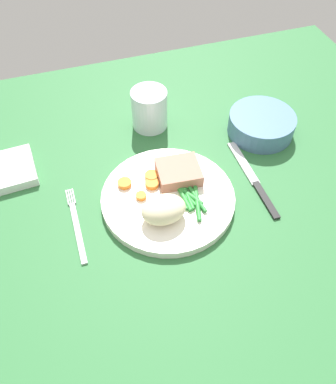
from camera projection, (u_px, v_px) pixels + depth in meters
dining_table at (165, 189)px, 76.41cm from camera, size 120.00×90.00×2.00cm
dinner_plate at (168, 198)px, 72.60cm from camera, size 24.51×24.51×1.60cm
meat_portion at (178, 172)px, 74.00cm from camera, size 8.51×7.65×2.48cm
mashed_potatoes at (164, 209)px, 67.16cm from camera, size 7.78×5.85×4.47cm
carrot_slices at (143, 183)px, 73.31cm from camera, size 7.86×6.20×1.00cm
green_beans at (190, 197)px, 71.20cm from camera, size 3.89×9.64×0.85cm
fork at (76, 225)px, 69.59cm from camera, size 1.44×16.60×0.40cm
knife at (253, 180)px, 76.26cm from camera, size 1.70×20.50×0.64cm
water_glass at (150, 111)px, 83.98cm from camera, size 7.61×7.61×8.58cm
salad_bowl at (262, 123)px, 83.39cm from camera, size 13.94×13.94×4.36cm
napkin at (8, 171)px, 76.80cm from camera, size 10.66×10.89×1.87cm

